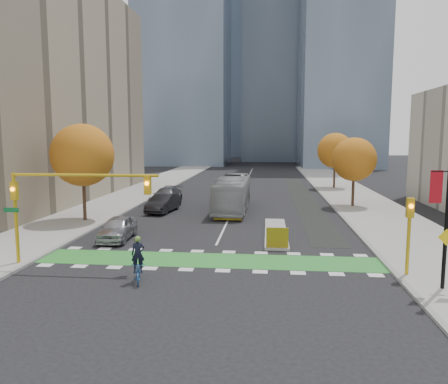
% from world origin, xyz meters
% --- Properties ---
extents(ground, '(300.00, 300.00, 0.00)m').
position_xyz_m(ground, '(0.00, 0.00, 0.00)').
color(ground, black).
rests_on(ground, ground).
extents(sidewalk_west, '(7.00, 120.00, 0.15)m').
position_xyz_m(sidewalk_west, '(-13.50, 20.00, 0.07)').
color(sidewalk_west, gray).
rests_on(sidewalk_west, ground).
extents(sidewalk_east, '(7.00, 120.00, 0.15)m').
position_xyz_m(sidewalk_east, '(13.50, 20.00, 0.07)').
color(sidewalk_east, gray).
rests_on(sidewalk_east, ground).
extents(curb_west, '(0.30, 120.00, 0.16)m').
position_xyz_m(curb_west, '(-10.00, 20.00, 0.07)').
color(curb_west, gray).
rests_on(curb_west, ground).
extents(curb_east, '(0.30, 120.00, 0.16)m').
position_xyz_m(curb_east, '(10.00, 20.00, 0.07)').
color(curb_east, gray).
rests_on(curb_east, ground).
extents(bike_crossing, '(20.00, 3.00, 0.01)m').
position_xyz_m(bike_crossing, '(0.00, 1.50, 0.01)').
color(bike_crossing, '#2B852F').
rests_on(bike_crossing, ground).
extents(centre_line, '(0.15, 70.00, 0.01)m').
position_xyz_m(centre_line, '(0.00, 40.00, 0.01)').
color(centre_line, silver).
rests_on(centre_line, ground).
extents(bike_lane_paint, '(2.50, 50.00, 0.01)m').
position_xyz_m(bike_lane_paint, '(7.50, 30.00, 0.01)').
color(bike_lane_paint, black).
rests_on(bike_lane_paint, ground).
extents(median_island, '(1.60, 10.00, 0.16)m').
position_xyz_m(median_island, '(4.00, 9.00, 0.08)').
color(median_island, gray).
rests_on(median_island, ground).
extents(hazard_board, '(1.40, 0.12, 1.30)m').
position_xyz_m(hazard_board, '(4.00, 4.20, 0.80)').
color(hazard_board, yellow).
rests_on(hazard_board, median_island).
extents(building_west, '(16.00, 44.00, 25.00)m').
position_xyz_m(building_west, '(-24.00, 22.00, 12.50)').
color(building_west, gray).
rests_on(building_west, ground).
extents(tower_nw, '(22.00, 22.00, 70.00)m').
position_xyz_m(tower_nw, '(-18.00, 90.00, 35.00)').
color(tower_nw, '#47566B').
rests_on(tower_nw, ground).
extents(tower_nc, '(20.00, 20.00, 90.00)m').
position_xyz_m(tower_nc, '(6.00, 110.00, 45.00)').
color(tower_nc, '#47566B').
rests_on(tower_nc, ground).
extents(tower_ne, '(18.00, 24.00, 60.00)m').
position_xyz_m(tower_ne, '(20.00, 85.00, 30.00)').
color(tower_ne, '#47566B').
rests_on(tower_ne, ground).
extents(tower_far, '(26.00, 26.00, 80.00)m').
position_xyz_m(tower_far, '(-4.00, 140.00, 40.00)').
color(tower_far, '#47566B').
rests_on(tower_far, ground).
extents(tree_west, '(5.20, 5.20, 8.22)m').
position_xyz_m(tree_west, '(-12.00, 12.00, 5.62)').
color(tree_west, '#332114').
rests_on(tree_west, ground).
extents(tree_east_near, '(4.40, 4.40, 7.08)m').
position_xyz_m(tree_east_near, '(12.00, 22.00, 4.86)').
color(tree_east_near, '#332114').
rests_on(tree_east_near, ground).
extents(tree_east_far, '(4.80, 4.80, 7.65)m').
position_xyz_m(tree_east_far, '(12.50, 38.00, 5.24)').
color(tree_east_far, '#332114').
rests_on(tree_east_far, ground).
extents(traffic_signal_west, '(8.53, 0.56, 5.20)m').
position_xyz_m(traffic_signal_west, '(-7.93, -0.51, 4.03)').
color(traffic_signal_west, '#BF9914').
rests_on(traffic_signal_west, ground).
extents(traffic_signal_east, '(0.35, 0.43, 4.10)m').
position_xyz_m(traffic_signal_east, '(10.50, -0.51, 2.73)').
color(traffic_signal_east, '#BF9914').
rests_on(traffic_signal_east, ground).
extents(banner_lamppost, '(1.65, 0.36, 8.28)m').
position_xyz_m(banner_lamppost, '(11.50, -2.50, 4.61)').
color(banner_lamppost, black).
rests_on(banner_lamppost, ground).
extents(cyclist, '(1.23, 2.12, 2.31)m').
position_xyz_m(cyclist, '(-2.98, -2.59, 0.77)').
color(cyclist, navy).
rests_on(cyclist, ground).
extents(bus, '(2.92, 12.00, 3.34)m').
position_xyz_m(bus, '(-0.01, 18.83, 1.67)').
color(bus, '#979B9E').
rests_on(bus, ground).
extents(parked_car_a, '(2.12, 4.87, 1.63)m').
position_xyz_m(parked_car_a, '(-7.01, 5.91, 0.82)').
color(parked_car_a, '#9D9DA2').
rests_on(parked_car_a, ground).
extents(parked_car_b, '(2.50, 5.41, 1.72)m').
position_xyz_m(parked_car_b, '(-6.50, 17.26, 0.86)').
color(parked_car_b, black).
rests_on(parked_car_b, ground).
extents(parked_car_c, '(2.93, 6.07, 1.70)m').
position_xyz_m(parked_car_c, '(-7.41, 22.26, 0.85)').
color(parked_car_c, '#4D4D52').
rests_on(parked_car_c, ground).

